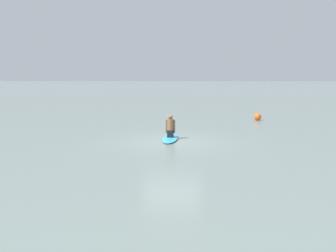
% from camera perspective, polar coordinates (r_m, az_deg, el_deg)
% --- Properties ---
extents(ground_plane, '(400.00, 400.00, 0.00)m').
position_cam_1_polar(ground_plane, '(16.17, 0.56, -2.36)').
color(ground_plane, slate).
extents(surfboard, '(0.73, 2.76, 0.09)m').
position_cam_1_polar(surfboard, '(16.73, 0.36, -1.86)').
color(surfboard, '#339EC6').
rests_on(surfboard, ground).
extents(person_paddler, '(0.44, 0.34, 1.02)m').
position_cam_1_polar(person_paddler, '(16.65, 0.36, -0.14)').
color(person_paddler, black).
rests_on(person_paddler, surfboard).
extents(buoy_marker, '(0.47, 0.47, 0.47)m').
position_cam_1_polar(buoy_marker, '(24.45, 13.59, 1.39)').
color(buoy_marker, '#E55919').
rests_on(buoy_marker, ground).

